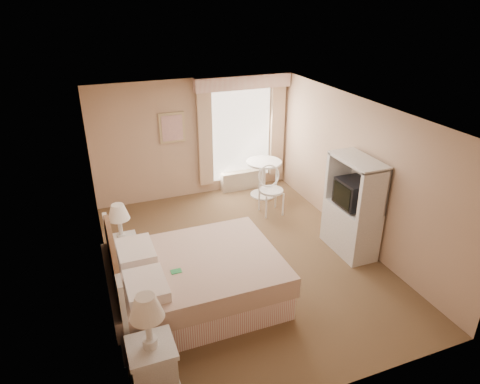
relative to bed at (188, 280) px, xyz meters
name	(u,v)px	position (x,y,z in m)	size (l,w,h in m)	color
room	(243,191)	(1.11, 0.73, 0.86)	(4.21, 5.51, 2.51)	brown
window	(243,131)	(2.16, 3.39, 0.95)	(2.05, 0.22, 2.51)	white
framed_art	(172,128)	(0.66, 3.45, 1.16)	(0.52, 0.04, 0.62)	tan
bed	(188,280)	(0.00, 0.00, 0.00)	(2.33, 1.84, 1.62)	tan
nightstand_near	(152,354)	(-0.73, -1.24, 0.08)	(0.51, 0.51, 1.23)	white
nightstand_far	(123,245)	(-0.73, 1.20, 0.03)	(0.46, 0.46, 1.12)	white
round_table	(264,173)	(2.44, 2.87, 0.14)	(0.75, 0.75, 0.79)	white
cafe_chair	(270,186)	(2.25, 2.13, 0.17)	(0.48, 0.48, 0.97)	white
armoire	(352,214)	(2.92, 0.36, 0.30)	(0.50, 1.00, 1.67)	white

